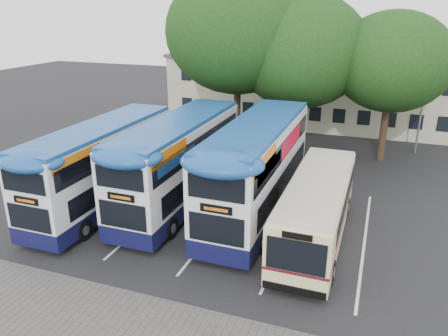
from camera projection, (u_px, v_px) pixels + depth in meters
ground at (270, 289)px, 16.94m from camera, size 120.00×120.00×0.00m
bay_lines at (223, 218)px, 22.55m from camera, size 14.12×11.00×0.01m
depot_building at (345, 91)px, 39.63m from camera, size 32.40×8.40×6.20m
lamp_post at (425, 85)px, 30.84m from camera, size 0.25×1.05×9.06m
tree_left at (238, 32)px, 30.77m from camera, size 10.26×10.26×13.01m
tree_mid at (301, 51)px, 30.36m from camera, size 9.29×9.29×11.35m
tree_right at (393, 62)px, 28.88m from camera, size 7.83×7.83×10.20m
bus_dd_left at (103, 162)px, 23.20m from camera, size 2.65×10.95×4.56m
bus_dd_mid at (180, 159)px, 23.46m from camera, size 2.77×11.41×4.76m
bus_dd_right at (258, 164)px, 22.33m from camera, size 2.86×11.80×4.92m
bus_single at (317, 205)px, 20.15m from camera, size 2.54×9.98×2.98m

